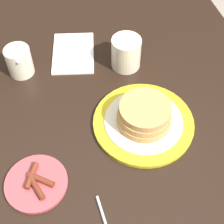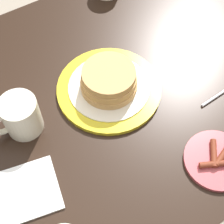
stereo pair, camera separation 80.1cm
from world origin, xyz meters
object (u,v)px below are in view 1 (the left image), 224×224
Objects in this scene: pancake_plate at (146,118)px; side_plate_bacon at (36,183)px; coffee_mug at (126,52)px; napkin at (73,53)px; creamer_pitcher at (19,61)px.

side_plate_bacon is (-0.10, 0.30, -0.02)m from pancake_plate.
coffee_mug reaches higher than pancake_plate.
coffee_mug is 0.59× the size of napkin.
creamer_pitcher reaches higher than napkin.
creamer_pitcher is at bearing 103.80° from napkin.
pancake_plate is 0.32m from side_plate_bacon.
creamer_pitcher is (0.05, 0.31, -0.00)m from coffee_mug.
creamer_pitcher is at bearing -0.32° from side_plate_bacon.
napkin is at bearing -21.57° from side_plate_bacon.
pancake_plate is 1.80× the size of side_plate_bacon.
creamer_pitcher is (0.38, -0.00, 0.04)m from side_plate_bacon.
pancake_plate is 1.31× the size of napkin.
creamer_pitcher reaches higher than pancake_plate.
napkin is (0.09, 0.15, -0.05)m from coffee_mug.
pancake_plate is 0.41m from creamer_pitcher.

